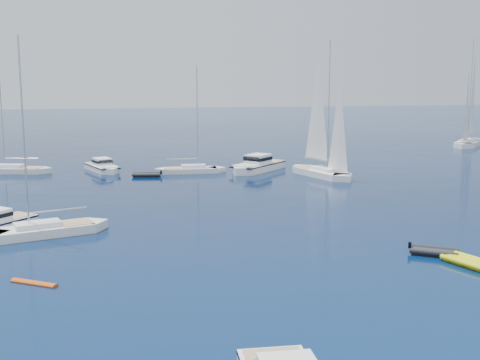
% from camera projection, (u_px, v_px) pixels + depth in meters
% --- Properties ---
extents(ground, '(400.00, 400.00, 0.00)m').
position_uv_depth(ground, '(309.00, 281.00, 38.33)').
color(ground, '#082651').
rests_on(ground, ground).
extents(motor_cruiser_distant, '(9.68, 9.89, 2.78)m').
position_uv_depth(motor_cruiser_distant, '(257.00, 171.00, 81.60)').
color(motor_cruiser_distant, white).
rests_on(motor_cruiser_distant, ground).
extents(motor_cruiser_horizon, '(5.44, 8.69, 2.19)m').
position_uv_depth(motor_cruiser_horizon, '(103.00, 171.00, 81.50)').
color(motor_cruiser_horizon, white).
rests_on(motor_cruiser_horizon, ground).
extents(sailboat_mid_l, '(11.24, 6.14, 16.02)m').
position_uv_depth(sailboat_mid_l, '(44.00, 235.00, 49.14)').
color(sailboat_mid_l, silver).
rests_on(sailboat_mid_l, ground).
extents(sailboat_centre, '(9.74, 2.79, 14.21)m').
position_uv_depth(sailboat_centre, '(190.00, 173.00, 80.18)').
color(sailboat_centre, silver).
rests_on(sailboat_centre, ground).
extents(sailboat_sails_r, '(6.77, 12.08, 17.25)m').
position_uv_depth(sailboat_sails_r, '(321.00, 176.00, 77.56)').
color(sailboat_sails_r, white).
rests_on(sailboat_sails_r, ground).
extents(sailboat_far_l, '(10.99, 5.26, 15.64)m').
position_uv_depth(sailboat_far_l, '(13.00, 173.00, 80.04)').
color(sailboat_far_l, silver).
rests_on(sailboat_far_l, ground).
extents(sailboat_sails_far, '(11.16, 12.17, 19.31)m').
position_uv_depth(sailboat_sails_far, '(469.00, 146.00, 110.36)').
color(sailboat_sails_far, silver).
rests_on(sailboat_sails_far, ground).
extents(tender_yellow, '(3.45, 4.48, 0.95)m').
position_uv_depth(tender_yellow, '(471.00, 266.00, 41.30)').
color(tender_yellow, '#CFCE0C').
rests_on(tender_yellow, ground).
extents(tender_grey_near, '(3.89, 3.45, 0.95)m').
position_uv_depth(tender_grey_near, '(434.00, 255.00, 43.82)').
color(tender_grey_near, black).
rests_on(tender_grey_near, ground).
extents(tender_grey_far, '(3.86, 2.47, 0.95)m').
position_uv_depth(tender_grey_far, '(147.00, 176.00, 77.28)').
color(tender_grey_far, black).
rests_on(tender_grey_far, ground).
extents(kayak_orange, '(2.99, 2.17, 0.30)m').
position_uv_depth(kayak_orange, '(34.00, 284.00, 37.77)').
color(kayak_orange, '#C84409').
rests_on(kayak_orange, ground).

